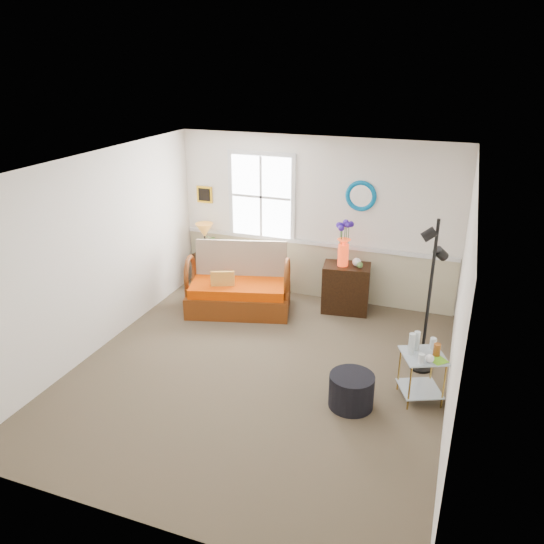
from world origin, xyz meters
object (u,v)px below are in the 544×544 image
(ottoman, at_px, (351,391))
(lamp_stand, at_px, (206,269))
(loveseat, at_px, (239,280))
(side_table, at_px, (421,377))
(cabinet, at_px, (346,288))
(floor_lamp, at_px, (429,298))

(ottoman, bearing_deg, lamp_stand, 140.53)
(lamp_stand, distance_m, ottoman, 4.04)
(lamp_stand, relative_size, ottoman, 1.11)
(loveseat, relative_size, side_table, 2.68)
(lamp_stand, relative_size, side_table, 0.97)
(loveseat, distance_m, side_table, 3.23)
(side_table, distance_m, ottoman, 0.82)
(loveseat, xyz_separation_m, cabinet, (1.56, 0.55, -0.13))
(cabinet, relative_size, floor_lamp, 0.38)
(loveseat, relative_size, lamp_stand, 2.75)
(cabinet, xyz_separation_m, ottoman, (0.61, -2.38, -0.18))
(loveseat, distance_m, lamp_stand, 1.22)
(floor_lamp, relative_size, ottoman, 3.88)
(lamp_stand, distance_m, side_table, 4.40)
(ottoman, bearing_deg, cabinet, 104.39)
(floor_lamp, height_order, ottoman, floor_lamp)
(ottoman, bearing_deg, loveseat, 139.81)
(loveseat, height_order, ottoman, loveseat)
(loveseat, bearing_deg, side_table, -41.87)
(ottoman, bearing_deg, side_table, 29.34)
(lamp_stand, bearing_deg, cabinet, -4.16)
(cabinet, xyz_separation_m, side_table, (1.33, -1.98, -0.09))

